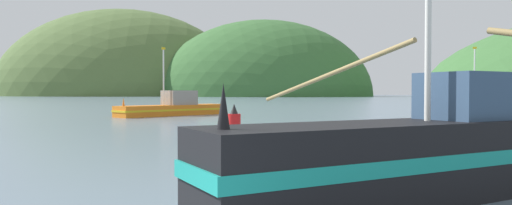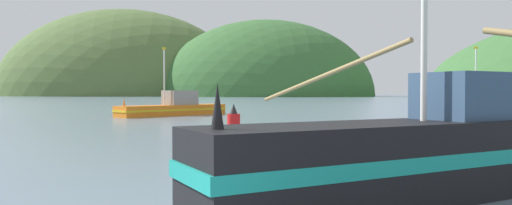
% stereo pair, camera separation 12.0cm
% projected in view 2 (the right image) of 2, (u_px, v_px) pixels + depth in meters
% --- Properties ---
extents(hill_far_center, '(130.88, 104.70, 88.21)m').
position_uv_depth(hill_far_center, '(123.00, 96.00, 244.55)').
color(hill_far_center, '#516B38').
rests_on(hill_far_center, ground).
extents(hill_far_right, '(98.82, 79.06, 68.72)m').
position_uv_depth(hill_far_right, '(264.00, 96.00, 214.14)').
color(hill_far_right, '#386633').
rests_on(hill_far_right, ground).
extents(fishing_boat_blue, '(9.47, 12.36, 6.50)m').
position_uv_depth(fishing_boat_blue, '(474.00, 103.00, 46.63)').
color(fishing_boat_blue, '#19479E').
rests_on(fishing_boat_blue, ground).
extents(fishing_boat_black, '(9.61, 11.27, 7.12)m').
position_uv_depth(fishing_boat_black, '(448.00, 150.00, 9.43)').
color(fishing_boat_black, black).
rests_on(fishing_boat_black, ground).
extents(fishing_boat_orange, '(7.18, 9.97, 5.82)m').
position_uv_depth(fishing_boat_orange, '(174.00, 107.00, 40.72)').
color(fishing_boat_orange, orange).
rests_on(fishing_boat_orange, ground).
extents(channel_buoy, '(0.64, 0.64, 1.47)m').
position_uv_depth(channel_buoy, '(234.00, 121.00, 23.14)').
color(channel_buoy, red).
rests_on(channel_buoy, ground).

